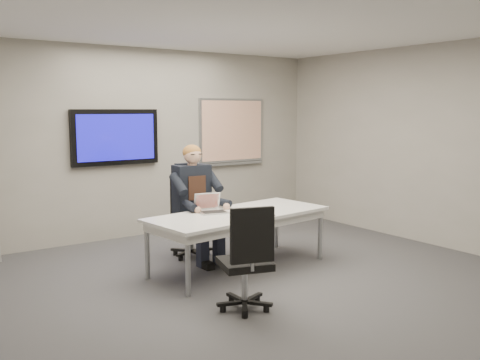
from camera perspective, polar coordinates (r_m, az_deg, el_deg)
floor at (r=5.91m, az=3.11°, el=-11.21°), size 6.00×6.00×0.02m
ceiling at (r=5.67m, az=3.32°, el=16.68°), size 6.00×6.00×0.02m
wall_back at (r=8.18m, az=-10.01°, el=3.94°), size 6.00×0.02×2.80m
wall_right at (r=7.84m, az=20.69°, el=3.42°), size 0.02×6.00×2.80m
conference_table at (r=6.37m, az=-0.11°, el=-4.18°), size 2.31×1.16×0.68m
tv_display at (r=7.92m, az=-13.14°, el=4.47°), size 1.30×0.09×0.80m
whiteboard at (r=8.92m, az=-0.87°, el=5.18°), size 1.25×0.08×1.10m
office_chair_far at (r=7.01m, az=-5.35°, el=-5.44°), size 0.61×0.61×1.05m
office_chair_near at (r=5.12m, az=0.66°, el=-10.43°), size 0.61×0.61×1.03m
seated_person at (r=6.73m, az=-4.34°, el=-3.71°), size 0.47×0.80×1.46m
laptop at (r=6.36m, az=-3.14°, el=-2.96°), size 0.36×0.37×0.23m
name_tent at (r=6.11m, az=1.17°, el=-3.49°), size 0.24×0.13×0.09m
pen at (r=6.21m, az=3.36°, el=-3.69°), size 0.02×0.15×0.01m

